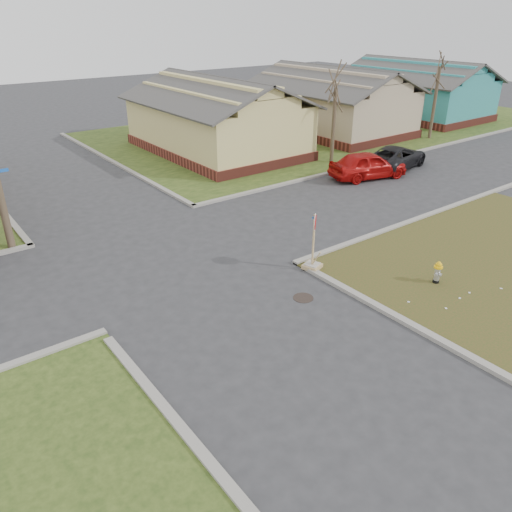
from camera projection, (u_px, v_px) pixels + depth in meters
ground at (237, 314)px, 14.85m from camera, size 120.00×120.00×0.00m
verge_far_right at (334, 125)px, 39.63m from camera, size 37.00×19.00×0.05m
curbs at (159, 255)px, 18.44m from camera, size 80.00×40.00×0.12m
manhole at (303, 298)px, 15.68m from camera, size 0.64×0.64×0.01m
side_house_yellow at (216, 117)px, 31.12m from camera, size 7.60×11.60×4.70m
side_house_tan at (331, 101)px, 36.52m from camera, size 7.60×11.60×4.70m
side_house_teal at (416, 90)px, 41.92m from camera, size 7.60×11.60×4.70m
tree_mid_right at (333, 126)px, 28.78m from camera, size 0.22×0.22×4.20m
tree_far_right at (434, 103)px, 34.27m from camera, size 0.22×0.22×4.76m
fire_hydrant at (438, 271)px, 16.30m from camera, size 0.29×0.29×0.77m
stop_sign at (313, 257)px, 17.22m from camera, size 0.58×0.57×2.05m
red_sedan at (368, 165)px, 26.67m from camera, size 4.55×2.73×1.45m
dark_pickup at (396, 157)px, 28.42m from camera, size 4.96×3.08×1.28m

